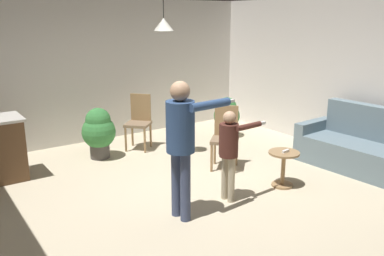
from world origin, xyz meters
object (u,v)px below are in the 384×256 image
Objects in this scene: person_child at (229,146)px; spare_remote_on_table at (286,151)px; person_adult at (181,135)px; dining_chair_by_counter at (139,119)px; couch_floral at (357,148)px; dining_chair_near_wall at (225,135)px; side_table_by_couch at (283,165)px; potted_plant_by_wall at (227,115)px; potted_plant_corner at (99,131)px.

spare_remote_on_table is at bearing 79.78° from person_child.
person_child is (0.78, 0.06, -0.28)m from person_adult.
couch_floral is at bearing 175.61° from dining_chair_by_counter.
side_table_by_couch is at bearing 145.83° from dining_chair_near_wall.
side_table_by_couch is 0.21m from spare_remote_on_table.
side_table_by_couch is 2.90m from dining_chair_by_counter.
side_table_by_couch is at bearing 81.04° from couch_floral.
potted_plant_by_wall is (1.81, -0.33, -0.10)m from dining_chair_by_counter.
couch_floral is 2.53m from person_child.
dining_chair_near_wall is 7.69× the size of spare_remote_on_table.
dining_chair_near_wall is (-0.19, 1.08, 0.22)m from side_table_by_couch.
dining_chair_near_wall is at bearing 51.20° from couch_floral.
couch_floral is 1.85× the size of dining_chair_near_wall.
person_child reaches higher than couch_floral.
person_child is 1.39× the size of potted_plant_corner.
spare_remote_on_table is at bearing 145.65° from dining_chair_near_wall.
dining_chair_by_counter and dining_chair_near_wall have the same top height.
dining_chair_by_counter is at bearing 107.13° from spare_remote_on_table.
couch_floral is 2.65m from potted_plant_by_wall.
potted_plant_by_wall is at bearing 9.46° from couch_floral.
person_adult is at bearing 80.24° from dining_chair_near_wall.
dining_chair_near_wall is at bearing -46.67° from potted_plant_corner.
dining_chair_by_counter reaches higher than potted_plant_corner.
side_table_by_couch is 2.62m from potted_plant_by_wall.
person_child reaches higher than potted_plant_by_wall.
potted_plant_corner is at bearing 122.08° from spare_remote_on_table.
potted_plant_by_wall is 6.21× the size of spare_remote_on_table.
dining_chair_near_wall reaches higher than potted_plant_corner.
dining_chair_by_counter is 1.84m from potted_plant_by_wall.
potted_plant_by_wall is (2.67, 2.40, -0.60)m from person_adult.
potted_plant_corner is 6.78× the size of spare_remote_on_table.
potted_plant_by_wall is (-0.59, 2.59, 0.11)m from couch_floral.
dining_chair_near_wall is (1.52, 1.05, -0.50)m from person_adult.
dining_chair_by_counter reaches higher than spare_remote_on_table.
dining_chair_by_counter is at bearing 36.08° from couch_floral.
person_child is (-0.94, 0.09, 0.43)m from side_table_by_couch.
potted_plant_corner is (0.03, 2.63, -0.56)m from person_adult.
potted_plant_corner is 3.18m from spare_remote_on_table.
side_table_by_couch is 3.16m from potted_plant_corner.
spare_remote_on_table is (1.72, -0.06, -0.51)m from person_adult.
dining_chair_near_wall is (0.75, 0.99, -0.21)m from person_child.
person_adult is (-3.26, 0.18, 0.71)m from couch_floral.
couch_floral is at bearing -169.69° from dining_chair_near_wall.
potted_plant_corner is (-1.69, 2.67, 0.16)m from side_table_by_couch.
potted_plant_corner reaches higher than spare_remote_on_table.
dining_chair_by_counter is at bearing 169.77° from potted_plant_by_wall.
side_table_by_couch is 1.86m from person_adult.
spare_remote_on_table is (0.00, -0.03, 0.21)m from side_table_by_couch.
potted_plant_corner is at bearing 175.03° from potted_plant_by_wall.
person_adult reaches higher than potted_plant_by_wall.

